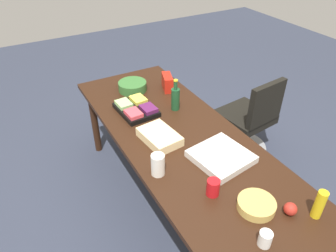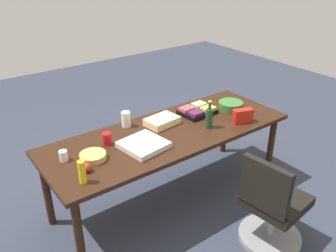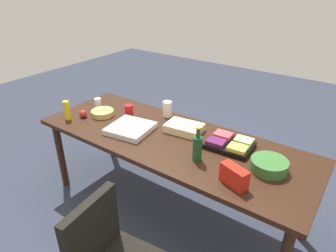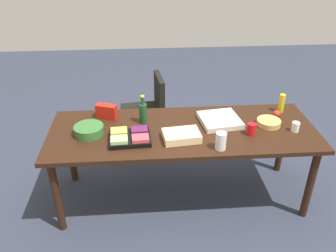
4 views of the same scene
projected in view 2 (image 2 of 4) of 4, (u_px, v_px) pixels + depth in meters
ground_plane at (169, 197)px, 3.78m from camera, size 10.00×10.00×0.00m
conference_table at (169, 138)px, 3.45m from camera, size 2.46×0.90×0.79m
office_chair at (271, 210)px, 3.06m from camera, size 0.56×0.56×0.90m
fruit_platter at (197, 111)px, 3.77m from camera, size 0.38×0.30×0.07m
paper_cup at (63, 156)px, 2.93m from camera, size 0.08×0.08×0.09m
red_solo_cup at (107, 139)px, 3.17m from camera, size 0.10×0.10×0.11m
apple_red at (86, 168)px, 2.79m from camera, size 0.09×0.09×0.08m
salad_bowl at (231, 106)px, 3.87m from camera, size 0.32×0.32×0.09m
pizza_box at (144, 145)px, 3.14m from camera, size 0.41×0.41×0.05m
chip_bag_red at (243, 116)px, 3.57m from camera, size 0.22×0.14×0.14m
mustard_bottle at (82, 172)px, 2.63m from camera, size 0.07×0.07×0.19m
sheet_cake at (162, 121)px, 3.54m from camera, size 0.34×0.26×0.07m
mayo_jar at (126, 119)px, 3.48m from camera, size 0.11×0.11×0.15m
chip_bowl at (93, 156)px, 2.96m from camera, size 0.29×0.29×0.05m
wine_bottle at (209, 117)px, 3.45m from camera, size 0.09×0.09×0.28m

